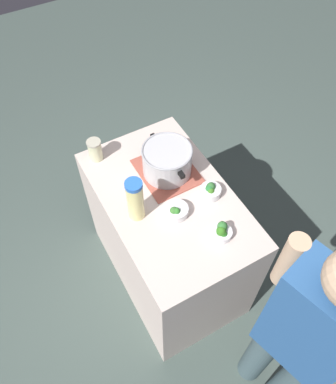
# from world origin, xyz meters

# --- Properties ---
(ground_plane) EXTENTS (8.00, 8.00, 0.00)m
(ground_plane) POSITION_xyz_m (0.00, 0.00, 0.00)
(ground_plane) COLOR #475650
(counter_slab) EXTENTS (1.07, 0.66, 0.91)m
(counter_slab) POSITION_xyz_m (0.00, 0.00, 0.45)
(counter_slab) COLOR beige
(counter_slab) RESTS_ON ground_plane
(dish_cloth) EXTENTS (0.35, 0.30, 0.01)m
(dish_cloth) POSITION_xyz_m (-0.16, 0.08, 0.91)
(dish_cloth) COLOR #A65242
(dish_cloth) RESTS_ON counter_slab
(cooking_pot) EXTENTS (0.35, 0.28, 0.17)m
(cooking_pot) POSITION_xyz_m (-0.16, 0.08, 1.01)
(cooking_pot) COLOR #B7B7BC
(cooking_pot) RESTS_ON dish_cloth
(lemonade_pitcher) EXTENTS (0.09, 0.09, 0.27)m
(lemonade_pitcher) POSITION_xyz_m (0.02, -0.20, 1.04)
(lemonade_pitcher) COLOR #F4E992
(lemonade_pitcher) RESTS_ON counter_slab
(mason_jar) EXTENTS (0.08, 0.08, 0.13)m
(mason_jar) POSITION_xyz_m (-0.45, -0.22, 0.98)
(mason_jar) COLOR beige
(mason_jar) RESTS_ON counter_slab
(broccoli_bowl_front) EXTENTS (0.12, 0.12, 0.07)m
(broccoli_bowl_front) POSITION_xyz_m (0.11, -0.01, 0.94)
(broccoli_bowl_front) COLOR silver
(broccoli_bowl_front) RESTS_ON counter_slab
(broccoli_bowl_center) EXTENTS (0.10, 0.10, 0.09)m
(broccoli_bowl_center) POSITION_xyz_m (0.34, 0.12, 0.94)
(broccoli_bowl_center) COLOR silver
(broccoli_bowl_center) RESTS_ON counter_slab
(broccoli_bowl_back) EXTENTS (0.11, 0.11, 0.08)m
(broccoli_bowl_back) POSITION_xyz_m (0.09, 0.21, 0.94)
(broccoli_bowl_back) COLOR silver
(broccoli_bowl_back) RESTS_ON counter_slab
(person_cook) EXTENTS (0.50, 0.28, 1.66)m
(person_cook) POSITION_xyz_m (0.93, 0.12, 0.92)
(person_cook) COLOR #41575D
(person_cook) RESTS_ON ground_plane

